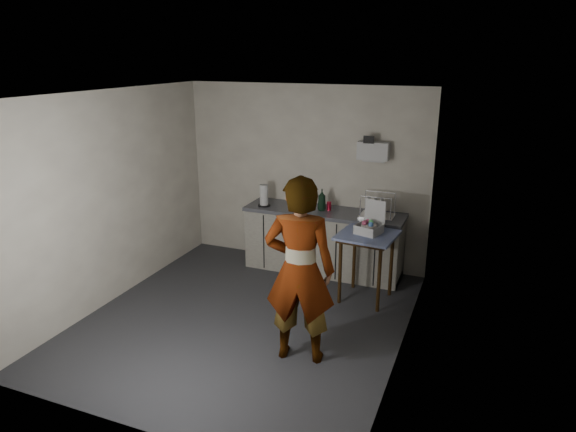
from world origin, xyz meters
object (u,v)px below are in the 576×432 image
at_px(kitchen_counter, 324,243).
at_px(dark_bottle, 300,200).
at_px(bakery_box, 369,226).
at_px(soda_can, 329,206).
at_px(paper_towel, 264,196).
at_px(standing_man, 300,271).
at_px(dish_rack, 377,211).
at_px(side_table, 367,242).
at_px(soap_bottle, 322,200).

bearing_deg(kitchen_counter, dark_bottle, -178.62).
bearing_deg(bakery_box, soda_can, 154.49).
xyz_separation_m(paper_towel, bakery_box, (1.65, -0.50, -0.09)).
xyz_separation_m(standing_man, paper_towel, (-1.33, 2.07, 0.09)).
relative_size(dark_bottle, bakery_box, 0.58).
relative_size(dish_rack, bakery_box, 1.14).
distance_m(side_table, paper_towel, 1.75).
bearing_deg(side_table, standing_man, -96.11).
bearing_deg(paper_towel, dish_rack, 3.59).
height_order(soda_can, bakery_box, bakery_box).
xyz_separation_m(standing_man, dark_bottle, (-0.81, 2.17, 0.06)).
xyz_separation_m(side_table, soap_bottle, (-0.81, 0.64, 0.29)).
distance_m(paper_towel, dish_rack, 1.61).
bearing_deg(side_table, kitchen_counter, 145.59).
height_order(soda_can, paper_towel, paper_towel).
bearing_deg(bakery_box, standing_man, -85.77).
distance_m(soap_bottle, dark_bottle, 0.32).
distance_m(side_table, standing_man, 1.58).
xyz_separation_m(soap_bottle, dish_rack, (0.77, 0.00, -0.08)).
height_order(side_table, soap_bottle, soap_bottle).
bearing_deg(bakery_box, soap_bottle, 159.76).
bearing_deg(dish_rack, soda_can, 176.73).
bearing_deg(standing_man, paper_towel, -67.99).
bearing_deg(side_table, paper_towel, 167.40).
bearing_deg(standing_man, soap_bottle, -87.87).
height_order(dish_rack, bakery_box, bakery_box).
height_order(soap_bottle, paper_towel, paper_towel).
bearing_deg(paper_towel, standing_man, -57.38).
bearing_deg(dish_rack, soap_bottle, -179.72).
relative_size(soap_bottle, dark_bottle, 1.32).
height_order(standing_man, bakery_box, standing_man).
bearing_deg(soda_can, kitchen_counter, -151.00).
height_order(standing_man, soap_bottle, standing_man).
height_order(side_table, dark_bottle, dark_bottle).
bearing_deg(side_table, soap_bottle, 147.31).
relative_size(standing_man, paper_towel, 6.22).
xyz_separation_m(side_table, bakery_box, (0.01, 0.04, 0.20)).
xyz_separation_m(standing_man, dish_rack, (0.28, 2.17, 0.02)).
bearing_deg(bakery_box, dark_bottle, 168.15).
distance_m(kitchen_counter, paper_towel, 1.08).
distance_m(paper_towel, bakery_box, 1.73).
xyz_separation_m(paper_towel, dish_rack, (1.61, 0.10, -0.08)).
bearing_deg(side_table, dark_bottle, 156.04).
bearing_deg(standing_man, bakery_box, -112.25).
relative_size(soap_bottle, soda_can, 2.51).
distance_m(soda_can, dark_bottle, 0.42).
xyz_separation_m(side_table, soda_can, (-0.72, 0.68, 0.20)).
bearing_deg(standing_man, soda_can, -90.39).
distance_m(soda_can, dish_rack, 0.68).
bearing_deg(dark_bottle, soap_bottle, -0.45).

